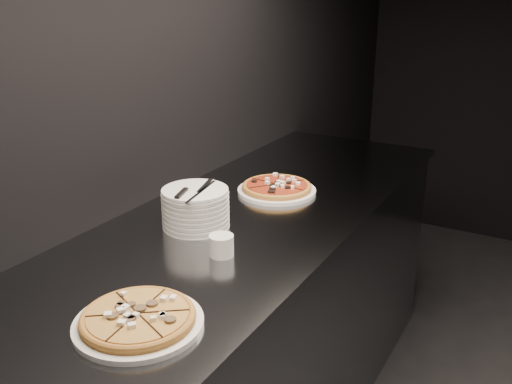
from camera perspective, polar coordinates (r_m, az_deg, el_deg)
The scene contains 7 objects.
wall_left at distance 1.97m, azimuth -11.88°, elevation 12.06°, with size 0.02×5.00×2.80m, color black.
counter at distance 2.11m, azimuth -2.12°, elevation -14.64°, with size 0.74×2.44×0.92m.
pizza_mushroom at distance 1.37m, azimuth -11.69°, elevation -12.35°, with size 0.35×0.35×0.03m.
pizza_tomato at distance 2.15m, azimuth 2.09°, elevation 0.41°, with size 0.30×0.30×0.03m.
plate_stack at distance 1.84m, azimuth -6.06°, elevation -1.59°, with size 0.21×0.21×0.13m.
cutlery at distance 1.80m, azimuth -6.22°, elevation 0.16°, with size 0.07×0.23×0.01m.
ramekin at distance 1.65m, azimuth -3.48°, elevation -5.30°, with size 0.07×0.07×0.06m.
Camera 1 is at (-1.21, -1.47, 1.66)m, focal length 40.00 mm.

